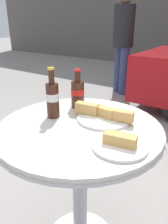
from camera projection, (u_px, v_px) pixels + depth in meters
bistro_table at (80, 156)px, 1.07m from camera, size 0.76×0.76×0.76m
cola_bottle_left at (78, 93)px, 1.18m from camera, size 0.07×0.07×0.21m
cola_bottle_right at (53, 98)px, 1.05m from camera, size 0.06×0.06×0.24m
lunch_plate_near at (120, 144)px, 0.81m from camera, size 0.21×0.21×0.06m
lunch_plate_far at (103, 115)px, 1.05m from camera, size 0.30×0.26×0.07m
pedestrian at (123, 38)px, 3.63m from camera, size 0.34×0.34×1.67m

